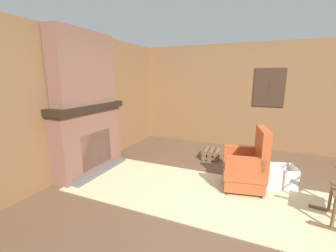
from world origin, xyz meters
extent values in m
plane|color=brown|center=(0.00, 0.00, 0.00)|extent=(14.00, 14.00, 0.00)
cube|color=brown|center=(-2.70, 0.00, 1.25)|extent=(0.06, 5.94, 2.51)
cube|color=brown|center=(0.00, 2.70, 1.25)|extent=(5.94, 0.06, 2.51)
cube|color=#382619|center=(0.45, 2.66, 1.49)|extent=(0.67, 0.02, 0.88)
cube|color=silver|center=(0.45, 2.67, 1.49)|extent=(0.63, 0.01, 0.84)
cube|color=#382619|center=(0.45, 2.65, 1.49)|extent=(0.02, 0.02, 0.84)
cube|color=#382619|center=(0.45, 2.65, 1.49)|extent=(0.63, 0.02, 0.02)
cube|color=brown|center=(-2.51, 0.00, 0.57)|extent=(0.33, 1.45, 1.14)
cube|color=black|center=(-2.38, 0.00, 0.44)|extent=(0.08, 0.75, 0.64)
cube|color=#565451|center=(-2.26, 0.00, 0.03)|extent=(0.16, 1.30, 0.06)
cube|color=black|center=(-2.51, 0.00, 1.19)|extent=(0.43, 1.55, 0.11)
cube|color=brown|center=(-2.51, 0.00, 1.87)|extent=(0.29, 1.28, 1.24)
cube|color=#C6B789|center=(-0.38, -0.03, 0.01)|extent=(4.11, 1.55, 0.01)
cube|color=#A84723|center=(0.18, 0.39, 0.18)|extent=(0.68, 0.69, 0.24)
cube|color=#A84723|center=(0.18, 0.39, 0.33)|extent=(0.72, 0.72, 0.18)
cube|color=#A84723|center=(0.42, 0.44, 0.70)|extent=(0.24, 0.63, 0.57)
cube|color=#A84723|center=(0.21, 0.13, 0.52)|extent=(0.55, 0.19, 0.20)
cube|color=#A84723|center=(0.11, 0.65, 0.52)|extent=(0.55, 0.19, 0.20)
cylinder|color=#332319|center=(-0.01, 0.10, 0.03)|extent=(0.06, 0.06, 0.06)
cylinder|color=#332319|center=(-0.11, 0.59, 0.03)|extent=(0.06, 0.06, 0.06)
cylinder|color=#332319|center=(0.47, 0.19, 0.03)|extent=(0.06, 0.06, 0.06)
cylinder|color=#332319|center=(0.37, 0.68, 0.03)|extent=(0.06, 0.06, 0.06)
cylinder|color=brown|center=(1.22, -0.23, 0.23)|extent=(0.04, 0.04, 0.38)
cylinder|color=brown|center=(1.27, 0.17, 0.23)|extent=(0.04, 0.04, 0.38)
cylinder|color=brown|center=(-0.70, 1.51, 0.06)|extent=(0.14, 0.40, 0.12)
cylinder|color=brown|center=(-0.58, 1.51, 0.06)|extent=(0.14, 0.40, 0.12)
cylinder|color=brown|center=(-0.46, 1.52, 0.06)|extent=(0.14, 0.40, 0.12)
cylinder|color=brown|center=(-0.70, 1.51, 0.16)|extent=(0.14, 0.40, 0.12)
cylinder|color=brown|center=(-0.58, 1.51, 0.16)|extent=(0.14, 0.40, 0.12)
cylinder|color=brown|center=(-0.46, 1.52, 0.16)|extent=(0.14, 0.40, 0.12)
cube|color=white|center=(0.71, 0.74, 0.01)|extent=(0.56, 0.48, 0.01)
cube|color=white|center=(0.93, 0.80, 0.17)|extent=(0.11, 0.36, 0.33)
cube|color=white|center=(0.48, 0.68, 0.17)|extent=(0.11, 0.36, 0.33)
cube|color=white|center=(0.66, 0.91, 0.17)|extent=(0.46, 0.14, 0.33)
cube|color=white|center=(0.75, 0.57, 0.17)|extent=(0.46, 0.14, 0.33)
ellipsoid|color=white|center=(0.71, 0.74, 0.18)|extent=(0.44, 0.38, 0.20)
ellipsoid|color=#99B29E|center=(-2.54, -0.43, 1.30)|extent=(0.11, 0.11, 0.11)
cylinder|color=white|center=(-2.54, -0.43, 1.46)|extent=(0.06, 0.06, 0.20)
cube|color=black|center=(-2.54, 0.62, 1.31)|extent=(0.17, 0.20, 0.12)
cube|color=silver|center=(-2.45, 0.62, 1.31)|extent=(0.01, 0.04, 0.02)
cylinder|color=gold|center=(-2.56, -0.06, 1.37)|extent=(0.06, 0.24, 0.24)
camera|label=1|loc=(0.41, -3.06, 1.73)|focal=24.00mm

